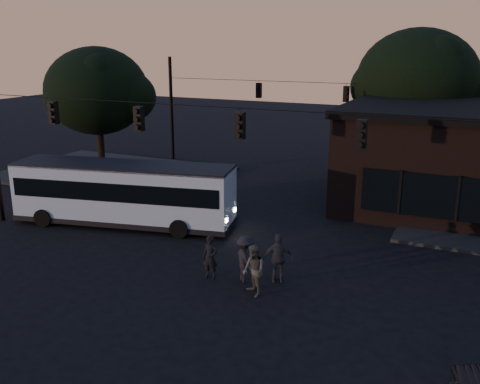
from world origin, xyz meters
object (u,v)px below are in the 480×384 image
at_px(pedestrian_c, 278,258).
at_px(pedestrian_d, 245,259).
at_px(bus, 124,191).
at_px(pedestrian_a, 210,257).
at_px(pedestrian_b, 254,271).

bearing_deg(pedestrian_c, pedestrian_d, -0.26).
height_order(bus, pedestrian_a, bus).
distance_m(bus, pedestrian_b, 9.67).
distance_m(pedestrian_c, pedestrian_d, 1.22).
relative_size(pedestrian_a, pedestrian_d, 0.94).
distance_m(bus, pedestrian_d, 8.66).
bearing_deg(pedestrian_a, pedestrian_d, 12.20).
distance_m(pedestrian_a, pedestrian_d, 1.33).
bearing_deg(bus, pedestrian_a, -41.01).
distance_m(pedestrian_a, pedestrian_c, 2.53).
bearing_deg(pedestrian_d, pedestrian_b, 171.99).
relative_size(bus, pedestrian_a, 6.53).
relative_size(pedestrian_c, pedestrian_d, 1.05).
height_order(pedestrian_c, pedestrian_d, pedestrian_c).
bearing_deg(pedestrian_c, bus, -41.60).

